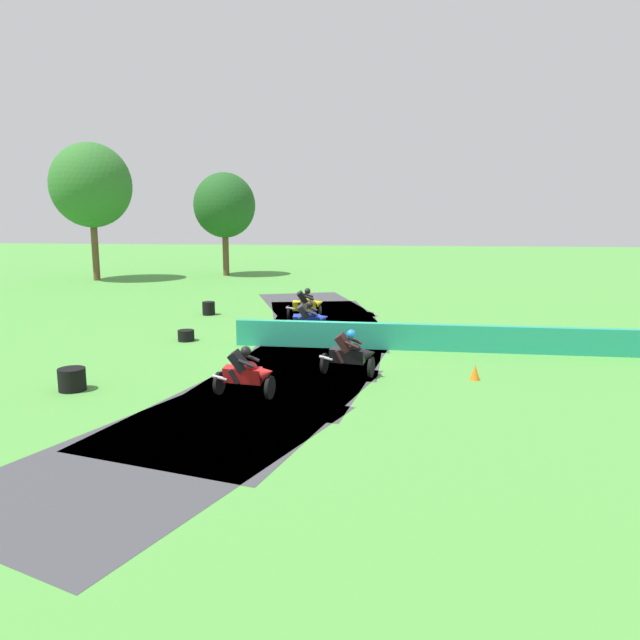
# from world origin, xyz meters

# --- Properties ---
(ground_plane) EXTENTS (120.00, 120.00, 0.00)m
(ground_plane) POSITION_xyz_m (0.00, 0.00, 0.00)
(ground_plane) COLOR #4C933D
(track_asphalt) EXTENTS (8.06, 28.42, 0.01)m
(track_asphalt) POSITION_xyz_m (-0.77, 0.02, 0.00)
(track_asphalt) COLOR #3D3D42
(track_asphalt) RESTS_ON ground
(safety_barrier) EXTENTS (16.52, 0.77, 0.90)m
(safety_barrier) POSITION_xyz_m (5.34, -0.15, 0.45)
(safety_barrier) COLOR #239375
(safety_barrier) RESTS_ON ground
(motorcycle_lead_red) EXTENTS (1.71, 0.95, 1.43)m
(motorcycle_lead_red) POSITION_xyz_m (-1.22, -5.96, 0.65)
(motorcycle_lead_red) COLOR black
(motorcycle_lead_red) RESTS_ON ground
(motorcycle_chase_black) EXTENTS (1.71, 0.97, 1.42)m
(motorcycle_chase_black) POSITION_xyz_m (1.28, -3.64, 0.66)
(motorcycle_chase_black) COLOR black
(motorcycle_chase_black) RESTS_ON ground
(motorcycle_trailing_blue) EXTENTS (1.68, 0.82, 1.43)m
(motorcycle_trailing_blue) POSITION_xyz_m (-0.62, 1.93, 0.64)
(motorcycle_trailing_blue) COLOR black
(motorcycle_trailing_blue) RESTS_ON ground
(motorcycle_fourth_yellow) EXTENTS (1.70, 0.96, 1.43)m
(motorcycle_fourth_yellow) POSITION_xyz_m (-1.18, 5.43, 0.66)
(motorcycle_fourth_yellow) COLOR black
(motorcycle_fourth_yellow) RESTS_ON ground
(tire_stack_near) EXTENTS (0.71, 0.71, 0.60)m
(tire_stack_near) POSITION_xyz_m (-5.94, -5.85, 0.30)
(tire_stack_near) COLOR black
(tire_stack_near) RESTS_ON ground
(tire_stack_mid_a) EXTENTS (0.59, 0.59, 0.40)m
(tire_stack_mid_a) POSITION_xyz_m (-4.93, 0.47, 0.20)
(tire_stack_mid_a) COLOR black
(tire_stack_mid_a) RESTS_ON ground
(tire_stack_mid_b) EXTENTS (0.57, 0.57, 0.60)m
(tire_stack_mid_b) POSITION_xyz_m (-5.70, 5.97, 0.30)
(tire_stack_mid_b) COLOR black
(tire_stack_mid_b) RESTS_ON ground
(traffic_cone) EXTENTS (0.28, 0.28, 0.44)m
(traffic_cone) POSITION_xyz_m (4.81, -3.67, 0.22)
(traffic_cone) COLOR orange
(traffic_cone) RESTS_ON ground
(tree_far_left) EXTENTS (5.23, 5.23, 9.01)m
(tree_far_left) POSITION_xyz_m (-17.08, 18.46, 6.24)
(tree_far_left) COLOR brown
(tree_far_left) RESTS_ON ground
(tree_far_right) EXTENTS (4.34, 4.34, 7.27)m
(tree_far_right) POSITION_xyz_m (-9.21, 22.37, 4.97)
(tree_far_right) COLOR brown
(tree_far_right) RESTS_ON ground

